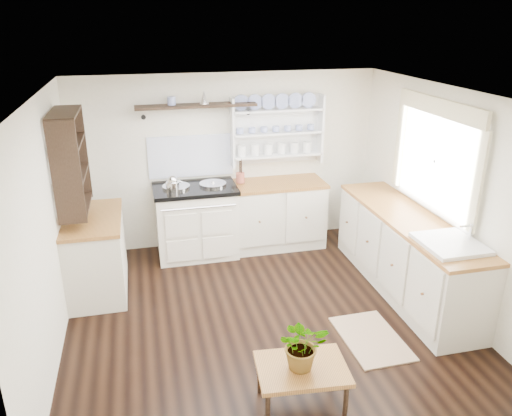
{
  "coord_description": "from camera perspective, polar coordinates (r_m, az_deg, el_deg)",
  "views": [
    {
      "loc": [
        -1.12,
        -4.43,
        2.97
      ],
      "look_at": [
        -0.0,
        0.25,
        1.1
      ],
      "focal_mm": 35.0,
      "sensor_mm": 36.0,
      "label": 1
    }
  ],
  "objects": [
    {
      "name": "aga_cooker",
      "position": [
        6.53,
        -6.84,
        -1.37
      ],
      "size": [
        1.05,
        0.73,
        0.97
      ],
      "color": "white",
      "rests_on": "floor"
    },
    {
      "name": "back_cabinets",
      "position": [
        6.75,
        2.33,
        -0.6
      ],
      "size": [
        1.27,
        0.63,
        0.9
      ],
      "color": "silver",
      "rests_on": "floor"
    },
    {
      "name": "wall_right",
      "position": [
        5.71,
        20.57,
        1.27
      ],
      "size": [
        0.02,
        3.8,
        2.3
      ],
      "primitive_type": "cube",
      "color": "beige",
      "rests_on": "ground"
    },
    {
      "name": "center_table",
      "position": [
        4.16,
        5.26,
        -18.1
      ],
      "size": [
        0.75,
        0.57,
        0.39
      ],
      "rotation": [
        0.0,
        0.0,
        -0.09
      ],
      "color": "brown",
      "rests_on": "floor"
    },
    {
      "name": "floor_rug",
      "position": [
        5.17,
        13.02,
        -14.3
      ],
      "size": [
        0.57,
        0.86,
        0.02
      ],
      "primitive_type": "cube",
      "rotation": [
        0.0,
        0.0,
        0.02
      ],
      "color": "#8B6D51",
      "rests_on": "floor"
    },
    {
      "name": "left_shelving",
      "position": [
        5.56,
        -20.47,
        5.1
      ],
      "size": [
        0.28,
        0.8,
        1.05
      ],
      "primitive_type": "cube",
      "color": "black",
      "rests_on": "wall_left"
    },
    {
      "name": "utensil_crock",
      "position": [
        6.55,
        -1.81,
        3.48
      ],
      "size": [
        0.11,
        0.11,
        0.13
      ],
      "primitive_type": "cylinder",
      "color": "#A24D3B",
      "rests_on": "back_cabinets"
    },
    {
      "name": "belfast_sink",
      "position": [
        5.19,
        21.16,
        -5.01
      ],
      "size": [
        0.55,
        0.6,
        0.45
      ],
      "color": "white",
      "rests_on": "right_cabinets"
    },
    {
      "name": "potted_plant",
      "position": [
        4.0,
        5.38,
        -15.24
      ],
      "size": [
        0.42,
        0.38,
        0.42
      ],
      "primitive_type": "imported",
      "rotation": [
        0.0,
        0.0,
        -0.13
      ],
      "color": "#3F7233",
      "rests_on": "center_table"
    },
    {
      "name": "plate_rack",
      "position": [
        6.69,
        2.27,
        9.01
      ],
      "size": [
        1.2,
        0.22,
        0.9
      ],
      "color": "white",
      "rests_on": "wall_back"
    },
    {
      "name": "ceiling",
      "position": [
        4.62,
        0.78,
        12.9
      ],
      "size": [
        4.0,
        3.8,
        0.01
      ],
      "primitive_type": "cube",
      "color": "white",
      "rests_on": "wall_back"
    },
    {
      "name": "floor",
      "position": [
        5.45,
        0.66,
        -11.79
      ],
      "size": [
        4.0,
        3.8,
        0.01
      ],
      "primitive_type": "cube",
      "color": "black",
      "rests_on": "ground"
    },
    {
      "name": "wall_back",
      "position": [
        6.68,
        -3.26,
        5.39
      ],
      "size": [
        4.0,
        0.02,
        2.3
      ],
      "primitive_type": "cube",
      "color": "beige",
      "rests_on": "ground"
    },
    {
      "name": "right_cabinets",
      "position": [
        5.89,
        16.74,
        -4.93
      ],
      "size": [
        0.62,
        2.43,
        0.9
      ],
      "color": "silver",
      "rests_on": "floor"
    },
    {
      "name": "left_cabinets",
      "position": [
        5.92,
        -17.78,
        -4.94
      ],
      "size": [
        0.62,
        1.13,
        0.9
      ],
      "color": "silver",
      "rests_on": "floor"
    },
    {
      "name": "wall_left",
      "position": [
        4.87,
        -22.79,
        -2.46
      ],
      "size": [
        0.02,
        3.8,
        2.3
      ],
      "primitive_type": "cube",
      "color": "beige",
      "rests_on": "ground"
    },
    {
      "name": "high_shelf",
      "position": [
        6.34,
        -6.84,
        11.45
      ],
      "size": [
        1.5,
        0.29,
        0.16
      ],
      "color": "black",
      "rests_on": "wall_back"
    },
    {
      "name": "kettle",
      "position": [
        6.2,
        -9.49,
        2.72
      ],
      "size": [
        0.16,
        0.16,
        0.2
      ],
      "primitive_type": null,
      "color": "silver",
      "rests_on": "aga_cooker"
    },
    {
      "name": "window",
      "position": [
        5.69,
        19.86,
        5.67
      ],
      "size": [
        0.08,
        1.55,
        1.22
      ],
      "color": "white",
      "rests_on": "wall_right"
    }
  ]
}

